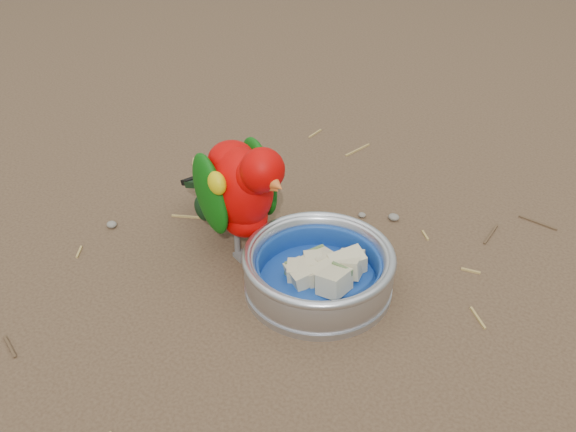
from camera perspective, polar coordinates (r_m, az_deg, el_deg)
The scene contains 6 objects.
ground at distance 0.85m, azimuth -0.92°, elevation -8.86°, with size 60.00×60.00×0.00m, color #4D3726.
food_bowl at distance 0.88m, azimuth 2.69°, elevation -6.08°, with size 0.20×0.20×0.02m, color #B2B2BA.
bowl_wall at distance 0.86m, azimuth 2.74°, elevation -4.56°, with size 0.20×0.20×0.04m, color #B2B2BA, non-canonical shape.
fruit_wedges at distance 0.87m, azimuth 2.73°, elevation -4.92°, with size 0.12×0.12×0.03m, color #C7B98E, non-canonical shape.
lory_parrot at distance 0.90m, azimuth -4.17°, elevation 1.70°, with size 0.11×0.23×0.19m, color #BE0201, non-canonical shape.
ground_debris at distance 0.89m, azimuth 1.14°, elevation -6.12°, with size 0.90×0.80×0.01m, color #A28244, non-canonical shape.
Camera 1 is at (0.39, -0.48, 0.58)m, focal length 40.00 mm.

